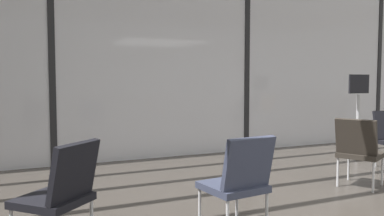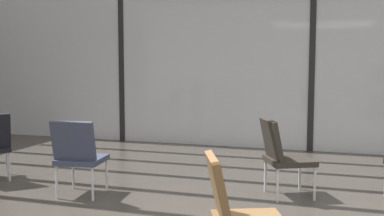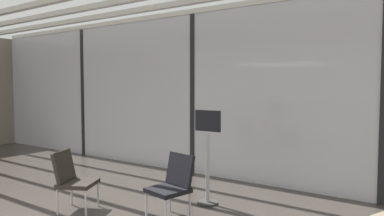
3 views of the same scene
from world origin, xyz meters
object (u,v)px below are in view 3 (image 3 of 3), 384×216
at_px(parked_airplane, 338,74).
at_px(info_sign, 208,160).
at_px(lounge_chair_0, 173,182).
at_px(lounge_chair_5, 72,177).

relative_size(parked_airplane, info_sign, 9.90).
bearing_deg(info_sign, lounge_chair_0, -95.75).
height_order(lounge_chair_0, info_sign, info_sign).
bearing_deg(lounge_chair_0, lounge_chair_5, -144.29).
bearing_deg(info_sign, lounge_chair_5, -136.74).
distance_m(parked_airplane, info_sign, 7.94).
distance_m(parked_airplane, lounge_chair_0, 8.73).
distance_m(parked_airplane, lounge_chair_5, 9.45).
xyz_separation_m(lounge_chair_0, lounge_chair_5, (-1.38, -0.60, 0.00)).
bearing_deg(lounge_chair_5, info_sign, -73.36).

